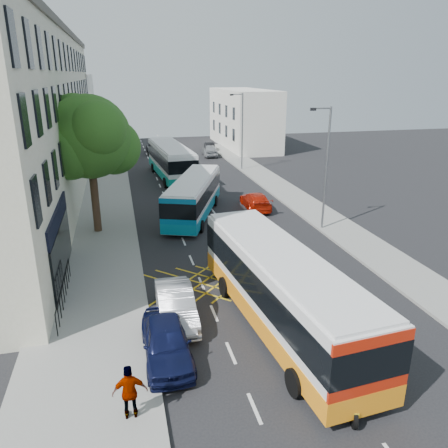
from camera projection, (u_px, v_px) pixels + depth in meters
ground at (309, 341)px, 17.34m from camera, size 120.00×120.00×0.00m
pavement_left at (98, 231)px, 29.20m from camera, size 5.00×70.00×0.15m
pavement_right at (319, 214)px, 32.76m from camera, size 3.00×70.00×0.15m
terrace_main at (22, 118)px, 34.51m from camera, size 8.30×45.00×13.50m
terrace_far at (64, 111)px, 63.11m from camera, size 8.00×20.00×10.00m
building_right at (243, 118)px, 62.58m from camera, size 6.00×18.00×8.00m
street_tree at (89, 138)px, 27.14m from camera, size 6.30×5.70×8.80m
lamp_near at (325, 163)px, 28.23m from camera, size 1.45×0.15×8.00m
lamp_far at (241, 128)px, 46.61m from camera, size 1.45×0.15×8.00m
railings at (64, 291)px, 19.81m from camera, size 0.08×5.60×1.14m
bus_near at (281, 289)px, 17.83m from camera, size 3.79×12.04×3.33m
bus_mid at (194, 196)px, 32.14m from camera, size 5.95×10.46×2.89m
bus_far at (171, 161)px, 44.05m from camera, size 3.62×12.08×3.35m
motorbike at (350, 385)px, 13.58m from camera, size 0.85×2.14×1.95m
parked_car_blue at (166, 341)px, 16.10m from camera, size 1.72×4.28×1.46m
parked_car_silver at (176, 305)px, 18.65m from camera, size 1.56×4.36×1.43m
red_hatchback at (256, 201)px, 34.18m from camera, size 2.06×4.55×1.29m
distant_car_grey at (155, 149)px, 57.80m from camera, size 2.26×4.86×1.35m
distant_car_silver at (210, 150)px, 56.06m from camera, size 2.16×4.54×1.50m
distant_car_dark at (209, 146)px, 60.29m from camera, size 1.56×3.64×1.17m
pedestrian_far at (130, 392)px, 13.07m from camera, size 1.07×0.46×1.80m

